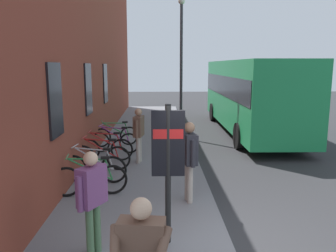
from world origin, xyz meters
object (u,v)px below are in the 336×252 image
Objects in this scene: pedestrian_crossing_street at (92,193)px; transit_info_sign at (168,152)px; bicycle_far_end at (106,149)px; street_lamp at (181,57)px; bicycle_end_of_row at (115,142)px; pedestrian_by_facade at (189,154)px; city_bus at (249,92)px; bicycle_mid_rack at (94,168)px; bicycle_nearest_sign at (101,157)px; bicycle_under_window at (116,136)px; bicycle_by_door at (90,179)px; pedestrian_near_bus at (139,130)px.

transit_info_sign is at bearing -74.47° from pedestrian_crossing_street.
bicycle_far_end is at bearing 6.65° from pedestrian_crossing_street.
street_lamp is (9.16, -0.81, 1.77)m from transit_info_sign.
bicycle_end_of_row is 4.89m from street_lamp.
city_bus is at bearing -22.55° from pedestrian_by_facade.
bicycle_mid_rack and bicycle_nearest_sign have the same top height.
pedestrian_by_facade is at bearing -153.48° from bicycle_end_of_row.
pedestrian_crossing_street is at bearing -175.64° from bicycle_under_window.
transit_info_sign reaches higher than bicycle_by_door.
pedestrian_near_bus is at bearing -19.85° from bicycle_by_door.
pedestrian_by_facade is at bearing -15.97° from transit_info_sign.
bicycle_end_of_row is 1.02m from bicycle_under_window.
bicycle_by_door is at bearing 178.84° from bicycle_end_of_row.
bicycle_nearest_sign is 1.03× the size of pedestrian_crossing_street.
pedestrian_crossing_street reaches higher than bicycle_far_end.
bicycle_under_window is 2.57m from pedestrian_near_bus.
transit_info_sign is at bearing -160.33° from bicycle_far_end.
city_bus is (10.45, -4.11, 0.20)m from transit_info_sign.
street_lamp reaches higher than pedestrian_crossing_street.
bicycle_under_window is 0.71× the size of transit_info_sign.
bicycle_end_of_row is (3.07, -0.16, 0.00)m from bicycle_mid_rack.
pedestrian_by_facade is (-3.16, -1.29, 0.05)m from pedestrian_near_bus.
bicycle_under_window is 7.53m from transit_info_sign.
bicycle_mid_rack is 3.07m from bicycle_end_of_row.
bicycle_by_door is 1.00× the size of bicycle_mid_rack.
transit_info_sign is at bearing -171.09° from pedestrian_near_bus.
bicycle_under_window is 7.60m from pedestrian_crossing_street.
pedestrian_near_bus reaches higher than bicycle_far_end.
bicycle_by_door is 0.93m from bicycle_mid_rack.
bicycle_by_door is 7.99m from street_lamp.
city_bus is at bearing -61.26° from bicycle_under_window.
bicycle_nearest_sign is 0.74× the size of transit_info_sign.
street_lamp is (6.95, -2.58, 2.98)m from bicycle_by_door.
bicycle_by_door is 2.43m from pedestrian_by_facade.
bicycle_by_door and bicycle_mid_rack have the same top height.
bicycle_end_of_row is 0.30× the size of street_lamp.
pedestrian_near_bus is at bearing -55.99° from bicycle_nearest_sign.
bicycle_under_window is at bearing 0.19° from bicycle_by_door.
bicycle_end_of_row is at bearing 126.26° from city_bus.
bicycle_mid_rack is 7.23m from street_lamp.
bicycle_nearest_sign is at bearing -179.35° from bicycle_far_end.
bicycle_far_end and bicycle_end_of_row have the same top height.
bicycle_nearest_sign and bicycle_far_end have the same top height.
bicycle_mid_rack is 1.10m from bicycle_nearest_sign.
street_lamp is (6.03, -2.66, 2.98)m from bicycle_mid_rack.
pedestrian_near_bus is (4.95, 0.78, -0.55)m from transit_info_sign.
street_lamp reaches higher than city_bus.
bicycle_far_end is 1.04× the size of bicycle_under_window.
city_bus is (6.22, -5.95, 1.41)m from bicycle_nearest_sign.
transit_info_sign is at bearing 174.95° from street_lamp.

